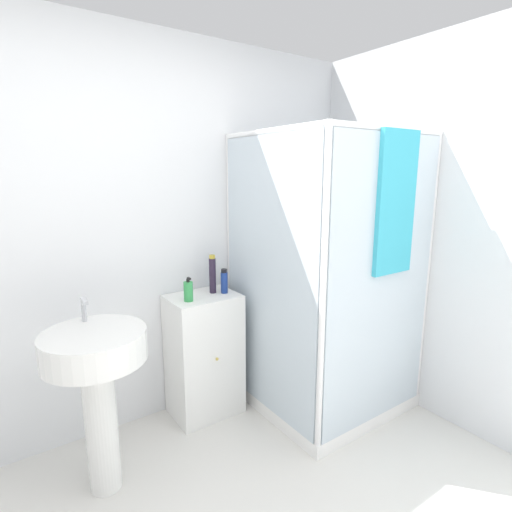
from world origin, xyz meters
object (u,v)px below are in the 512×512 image
(soap_dispenser, at_px, (188,291))
(sink, at_px, (97,373))
(shampoo_bottle_tall_black, at_px, (213,274))
(shampoo_bottle_blue, at_px, (224,281))

(soap_dispenser, bearing_deg, sink, -157.52)
(shampoo_bottle_tall_black, relative_size, shampoo_bottle_blue, 1.57)
(shampoo_bottle_tall_black, bearing_deg, soap_dispenser, -161.92)
(soap_dispenser, relative_size, shampoo_bottle_blue, 0.95)
(shampoo_bottle_blue, bearing_deg, soap_dispenser, -175.75)
(soap_dispenser, bearing_deg, shampoo_bottle_blue, 4.25)
(sink, height_order, soap_dispenser, sink)
(soap_dispenser, height_order, shampoo_bottle_blue, shampoo_bottle_blue)
(sink, relative_size, soap_dispenser, 6.45)
(sink, bearing_deg, shampoo_bottle_tall_black, 21.40)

